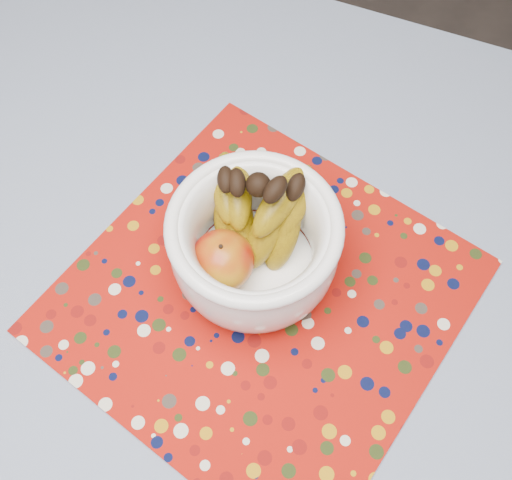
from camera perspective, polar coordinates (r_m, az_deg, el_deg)
table at (r=0.82m, az=-6.19°, el=-13.36°), size 1.20×1.20×0.75m
tablecloth at (r=0.74m, az=-6.80°, el=-11.77°), size 1.32×1.32×0.01m
placemat at (r=0.76m, az=0.56°, el=-5.32°), size 0.54×0.54×0.00m
fruit_bowl at (r=0.71m, az=-0.43°, el=0.68°), size 0.22×0.21×0.16m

